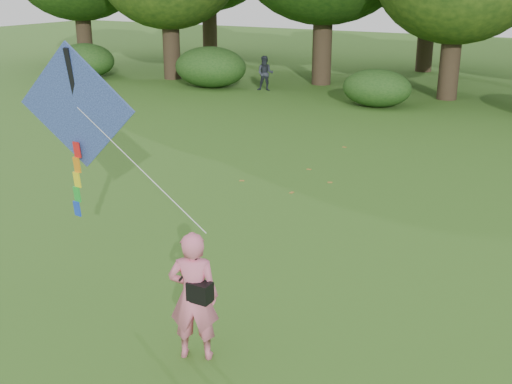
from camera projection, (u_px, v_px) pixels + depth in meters
The scene contains 7 objects.
ground at pixel (240, 348), 8.67m from camera, with size 100.00×100.00×0.00m, color #265114.
man_kite_flyer at pixel (194, 296), 8.22m from camera, with size 0.64×0.42×1.77m, color #E06987.
bystander_left at pixel (265, 73), 27.82m from camera, with size 0.73×0.57×1.50m, color #282C35.
crossbody_bag at pixel (200, 291), 8.10m from camera, with size 0.43×0.20×0.71m.
flying_kite at pixel (77, 110), 10.10m from camera, with size 4.34×1.65×2.92m.
shrub_band at pixel (468, 89), 23.30m from camera, with size 39.15×3.22×1.88m.
fallen_leaves at pixel (291, 220), 13.22m from camera, with size 10.29×14.78×0.01m.
Camera 1 is at (3.86, -6.48, 4.78)m, focal length 45.00 mm.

